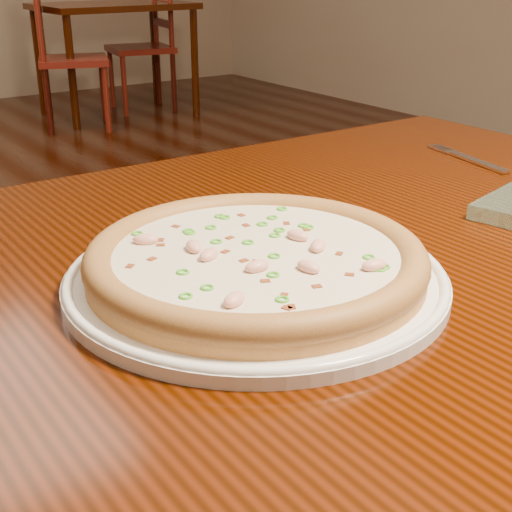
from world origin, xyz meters
TOP-DOWN VIEW (x-y plane):
  - ground at (0.00, 0.00)m, footprint 9.00×9.00m
  - hero_table at (0.15, -0.78)m, footprint 1.20×0.80m
  - plate at (0.03, -0.83)m, footprint 0.36×0.36m
  - pizza at (0.03, -0.83)m, footprint 0.32×0.32m
  - fork at (0.56, -0.65)m, footprint 0.05×0.18m
  - bg_table_right at (1.81, 3.39)m, footprint 1.00×0.70m
  - chair_c at (1.35, 3.15)m, footprint 0.54×0.54m
  - chair_d at (2.08, 3.44)m, footprint 0.49×0.49m

SIDE VIEW (x-z plane):
  - ground at x=0.00m, z-range 0.00..0.00m
  - chair_c at x=1.35m, z-range -0.04..0.91m
  - chair_d at x=2.08m, z-range -0.04..0.91m
  - hero_table at x=0.15m, z-range 0.28..1.03m
  - bg_table_right at x=1.81m, z-range 0.28..1.03m
  - fork at x=0.56m, z-range 0.75..0.75m
  - plate at x=0.03m, z-range 0.75..0.77m
  - pizza at x=0.03m, z-range 0.76..0.79m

